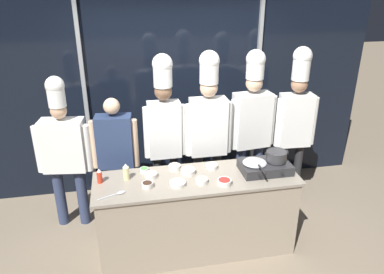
# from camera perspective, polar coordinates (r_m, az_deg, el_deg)

# --- Properties ---
(ground_plane) EXTENTS (24.00, 24.00, 0.00)m
(ground_plane) POSITION_cam_1_polar(r_m,az_deg,el_deg) (4.37, 0.66, -16.40)
(ground_plane) COLOR #7F705B
(window_wall_back) EXTENTS (5.39, 0.09, 2.70)m
(window_wall_back) POSITION_cam_1_polar(r_m,az_deg,el_deg) (5.03, -2.76, 6.72)
(window_wall_back) COLOR black
(window_wall_back) RESTS_ON ground_plane
(demo_counter) EXTENTS (2.10, 0.66, 0.89)m
(demo_counter) POSITION_cam_1_polar(r_m,az_deg,el_deg) (4.10, 0.69, -11.62)
(demo_counter) COLOR gray
(demo_counter) RESTS_ON ground_plane
(portable_stove) EXTENTS (0.52, 0.36, 0.11)m
(portable_stove) POSITION_cam_1_polar(r_m,az_deg,el_deg) (4.03, 11.04, -4.43)
(portable_stove) COLOR #28282B
(portable_stove) RESTS_ON demo_counter
(frying_pan) EXTENTS (0.25, 0.43, 0.04)m
(frying_pan) POSITION_cam_1_polar(r_m,az_deg,el_deg) (3.95, 9.54, -3.63)
(frying_pan) COLOR #ADAFB5
(frying_pan) RESTS_ON portable_stove
(stock_pot) EXTENTS (0.24, 0.22, 0.11)m
(stock_pot) POSITION_cam_1_polar(r_m,az_deg,el_deg) (4.03, 12.74, -2.78)
(stock_pot) COLOR #333335
(stock_pot) RESTS_ON portable_stove
(squeeze_bottle_oil) EXTENTS (0.06, 0.06, 0.18)m
(squeeze_bottle_oil) POSITION_cam_1_polar(r_m,az_deg,el_deg) (3.85, -10.01, -5.28)
(squeeze_bottle_oil) COLOR beige
(squeeze_bottle_oil) RESTS_ON demo_counter
(squeeze_bottle_chili) EXTENTS (0.05, 0.05, 0.16)m
(squeeze_bottle_chili) POSITION_cam_1_polar(r_m,az_deg,el_deg) (3.85, -13.91, -5.80)
(squeeze_bottle_chili) COLOR red
(squeeze_bottle_chili) RESTS_ON demo_counter
(prep_bowl_bean_sprouts) EXTENTS (0.13, 0.13, 0.06)m
(prep_bowl_bean_sprouts) POSITION_cam_1_polar(r_m,az_deg,el_deg) (4.00, -2.67, -4.58)
(prep_bowl_bean_sprouts) COLOR silver
(prep_bowl_bean_sprouts) RESTS_ON demo_counter
(prep_bowl_chicken) EXTENTS (0.13, 0.13, 0.05)m
(prep_bowl_chicken) POSITION_cam_1_polar(r_m,az_deg,el_deg) (4.03, 3.00, -4.43)
(prep_bowl_chicken) COLOR silver
(prep_bowl_chicken) RESTS_ON demo_counter
(prep_bowl_bell_pepper) EXTENTS (0.15, 0.15, 0.05)m
(prep_bowl_bell_pepper) POSITION_cam_1_polar(r_m,az_deg,el_deg) (3.74, 4.95, -6.79)
(prep_bowl_bell_pepper) COLOR silver
(prep_bowl_bell_pepper) RESTS_ON demo_counter
(prep_bowl_soy_glaze) EXTENTS (0.11, 0.11, 0.06)m
(prep_bowl_soy_glaze) POSITION_cam_1_polar(r_m,az_deg,el_deg) (3.71, -6.82, -7.21)
(prep_bowl_soy_glaze) COLOR silver
(prep_bowl_soy_glaze) RESTS_ON demo_counter
(prep_bowl_shrimp) EXTENTS (0.13, 0.13, 0.05)m
(prep_bowl_shrimp) POSITION_cam_1_polar(r_m,az_deg,el_deg) (3.88, -6.29, -5.75)
(prep_bowl_shrimp) COLOR silver
(prep_bowl_shrimp) RESTS_ON demo_counter
(prep_bowl_scallions) EXTENTS (0.09, 0.09, 0.05)m
(prep_bowl_scallions) POSITION_cam_1_polar(r_m,az_deg,el_deg) (3.98, -7.30, -4.99)
(prep_bowl_scallions) COLOR silver
(prep_bowl_scallions) RESTS_ON demo_counter
(prep_bowl_rice) EXTENTS (0.16, 0.16, 0.05)m
(prep_bowl_rice) POSITION_cam_1_polar(r_m,az_deg,el_deg) (3.92, -0.61, -5.20)
(prep_bowl_rice) COLOR silver
(prep_bowl_rice) RESTS_ON demo_counter
(prep_bowl_garlic) EXTENTS (0.17, 0.17, 0.04)m
(prep_bowl_garlic) POSITION_cam_1_polar(r_m,az_deg,el_deg) (3.73, -2.21, -7.01)
(prep_bowl_garlic) COLOR silver
(prep_bowl_garlic) RESTS_ON demo_counter
(prep_bowl_ginger) EXTENTS (0.13, 0.13, 0.05)m
(prep_bowl_ginger) POSITION_cam_1_polar(r_m,az_deg,el_deg) (3.76, 1.49, -6.64)
(prep_bowl_ginger) COLOR silver
(prep_bowl_ginger) RESTS_ON demo_counter
(serving_spoon_slotted) EXTENTS (0.27, 0.14, 0.02)m
(serving_spoon_slotted) POSITION_cam_1_polar(r_m,az_deg,el_deg) (3.66, -11.27, -8.44)
(serving_spoon_slotted) COLOR #B2B5BA
(serving_spoon_slotted) RESTS_ON demo_counter
(chef_head) EXTENTS (0.62, 0.31, 1.84)m
(chef_head) POSITION_cam_1_polar(r_m,az_deg,el_deg) (4.45, -18.93, -1.50)
(chef_head) COLOR #2D3856
(chef_head) RESTS_ON ground_plane
(person_guest) EXTENTS (0.53, 0.25, 1.58)m
(person_guest) POSITION_cam_1_polar(r_m,az_deg,el_deg) (4.36, -11.58, -2.01)
(person_guest) COLOR #4C4C51
(person_guest) RESTS_ON ground_plane
(chef_sous) EXTENTS (0.49, 0.22, 2.04)m
(chef_sous) POSITION_cam_1_polar(r_m,az_deg,el_deg) (4.30, -4.25, 2.03)
(chef_sous) COLOR #232326
(chef_sous) RESTS_ON ground_plane
(chef_line) EXTENTS (0.56, 0.23, 2.06)m
(chef_line) POSITION_cam_1_polar(r_m,az_deg,el_deg) (4.34, 2.48, 2.01)
(chef_line) COLOR #232326
(chef_line) RESTS_ON ground_plane
(chef_pastry) EXTENTS (0.59, 0.29, 2.03)m
(chef_pastry) POSITION_cam_1_polar(r_m,az_deg,el_deg) (4.61, 9.11, 2.64)
(chef_pastry) COLOR #2D3856
(chef_pastry) RESTS_ON ground_plane
(chef_apprentice) EXTENTS (0.52, 0.23, 2.05)m
(chef_apprentice) POSITION_cam_1_polar(r_m,az_deg,el_deg) (4.77, 15.53, 3.18)
(chef_apprentice) COLOR #232326
(chef_apprentice) RESTS_ON ground_plane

